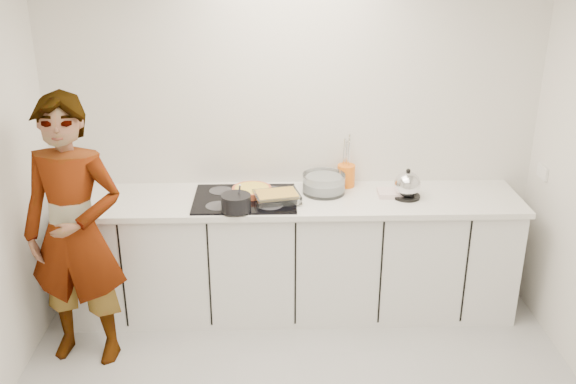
{
  "coord_description": "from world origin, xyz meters",
  "views": [
    {
      "loc": [
        -0.16,
        -2.94,
        2.66
      ],
      "look_at": [
        -0.05,
        1.05,
        1.05
      ],
      "focal_mm": 40.0,
      "sensor_mm": 36.0,
      "label": 1
    }
  ],
  "objects_px": {
    "cook": "(75,234)",
    "kettle": "(407,186)",
    "hob": "(245,199)",
    "mixing_bowl": "(324,184)",
    "baking_dish": "(277,196)",
    "saucepan": "(236,203)",
    "tart_dish": "(252,190)",
    "utensil_crock": "(346,176)"
  },
  "relations": [
    {
      "from": "mixing_bowl",
      "to": "utensil_crock",
      "type": "height_order",
      "value": "utensil_crock"
    },
    {
      "from": "hob",
      "to": "tart_dish",
      "type": "distance_m",
      "value": 0.1
    },
    {
      "from": "kettle",
      "to": "cook",
      "type": "bearing_deg",
      "value": -166.96
    },
    {
      "from": "hob",
      "to": "tart_dish",
      "type": "relative_size",
      "value": 2.39
    },
    {
      "from": "hob",
      "to": "baking_dish",
      "type": "relative_size",
      "value": 2.06
    },
    {
      "from": "saucepan",
      "to": "cook",
      "type": "height_order",
      "value": "cook"
    },
    {
      "from": "hob",
      "to": "cook",
      "type": "relative_size",
      "value": 0.4
    },
    {
      "from": "mixing_bowl",
      "to": "cook",
      "type": "xyz_separation_m",
      "value": [
        -1.63,
        -0.62,
        -0.08
      ]
    },
    {
      "from": "saucepan",
      "to": "mixing_bowl",
      "type": "relative_size",
      "value": 0.54
    },
    {
      "from": "utensil_crock",
      "to": "cook",
      "type": "xyz_separation_m",
      "value": [
        -1.8,
        -0.75,
        -0.09
      ]
    },
    {
      "from": "mixing_bowl",
      "to": "cook",
      "type": "distance_m",
      "value": 1.74
    },
    {
      "from": "kettle",
      "to": "baking_dish",
      "type": "bearing_deg",
      "value": -175.93
    },
    {
      "from": "baking_dish",
      "to": "cook",
      "type": "bearing_deg",
      "value": -160.83
    },
    {
      "from": "baking_dish",
      "to": "utensil_crock",
      "type": "relative_size",
      "value": 2.13
    },
    {
      "from": "cook",
      "to": "kettle",
      "type": "bearing_deg",
      "value": 20.9
    },
    {
      "from": "baking_dish",
      "to": "kettle",
      "type": "xyz_separation_m",
      "value": [
        0.93,
        0.07,
        0.05
      ]
    },
    {
      "from": "tart_dish",
      "to": "baking_dish",
      "type": "distance_m",
      "value": 0.23
    },
    {
      "from": "hob",
      "to": "kettle",
      "type": "relative_size",
      "value": 3.27
    },
    {
      "from": "hob",
      "to": "mixing_bowl",
      "type": "bearing_deg",
      "value": 11.56
    },
    {
      "from": "utensil_crock",
      "to": "baking_dish",
      "type": "bearing_deg",
      "value": -149.46
    },
    {
      "from": "mixing_bowl",
      "to": "utensil_crock",
      "type": "relative_size",
      "value": 2.48
    },
    {
      "from": "hob",
      "to": "saucepan",
      "type": "relative_size",
      "value": 3.29
    },
    {
      "from": "hob",
      "to": "tart_dish",
      "type": "bearing_deg",
      "value": 58.78
    },
    {
      "from": "hob",
      "to": "kettle",
      "type": "distance_m",
      "value": 1.15
    },
    {
      "from": "tart_dish",
      "to": "kettle",
      "type": "relative_size",
      "value": 1.37
    },
    {
      "from": "kettle",
      "to": "utensil_crock",
      "type": "distance_m",
      "value": 0.47
    },
    {
      "from": "baking_dish",
      "to": "mixing_bowl",
      "type": "height_order",
      "value": "mixing_bowl"
    },
    {
      "from": "hob",
      "to": "utensil_crock",
      "type": "distance_m",
      "value": 0.79
    },
    {
      "from": "tart_dish",
      "to": "saucepan",
      "type": "relative_size",
      "value": 1.38
    },
    {
      "from": "baking_dish",
      "to": "utensil_crock",
      "type": "xyz_separation_m",
      "value": [
        0.52,
        0.31,
        0.03
      ]
    },
    {
      "from": "tart_dish",
      "to": "mixing_bowl",
      "type": "distance_m",
      "value": 0.52
    },
    {
      "from": "tart_dish",
      "to": "cook",
      "type": "bearing_deg",
      "value": -152.14
    },
    {
      "from": "saucepan",
      "to": "mixing_bowl",
      "type": "xyz_separation_m",
      "value": [
        0.62,
        0.34,
        -0.0
      ]
    },
    {
      "from": "tart_dish",
      "to": "mixing_bowl",
      "type": "height_order",
      "value": "mixing_bowl"
    },
    {
      "from": "hob",
      "to": "saucepan",
      "type": "height_order",
      "value": "saucepan"
    },
    {
      "from": "cook",
      "to": "hob",
      "type": "bearing_deg",
      "value": 33.42
    },
    {
      "from": "tart_dish",
      "to": "kettle",
      "type": "bearing_deg",
      "value": -3.75
    },
    {
      "from": "saucepan",
      "to": "utensil_crock",
      "type": "relative_size",
      "value": 1.33
    },
    {
      "from": "saucepan",
      "to": "mixing_bowl",
      "type": "distance_m",
      "value": 0.7
    },
    {
      "from": "baking_dish",
      "to": "utensil_crock",
      "type": "height_order",
      "value": "utensil_crock"
    },
    {
      "from": "hob",
      "to": "kettle",
      "type": "bearing_deg",
      "value": 0.3
    },
    {
      "from": "kettle",
      "to": "cook",
      "type": "height_order",
      "value": "cook"
    }
  ]
}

